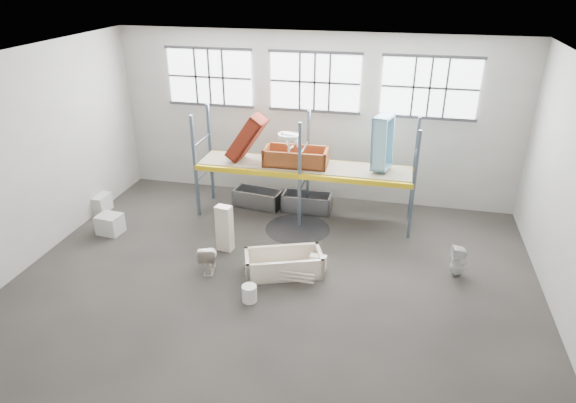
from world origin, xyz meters
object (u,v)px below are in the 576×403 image
(rust_tub_flat, at_px, (296,157))
(cistern_tall, at_px, (225,228))
(blue_tub_upright, at_px, (383,143))
(carton_near, at_px, (110,224))
(toilet_white, at_px, (459,261))
(bucket, at_px, (249,293))
(toilet_beige, at_px, (209,257))
(steel_tub_left, at_px, (258,198))
(steel_tub_right, at_px, (307,202))
(bathtub_beige, at_px, (284,263))

(rust_tub_flat, bearing_deg, cistern_tall, -120.60)
(blue_tub_upright, distance_m, carton_near, 7.68)
(cistern_tall, height_order, toilet_white, cistern_tall)
(cistern_tall, bearing_deg, bucket, -48.48)
(cistern_tall, distance_m, blue_tub_upright, 4.72)
(toilet_beige, distance_m, carton_near, 3.49)
(toilet_beige, distance_m, cistern_tall, 1.04)
(rust_tub_flat, relative_size, blue_tub_upright, 1.22)
(toilet_beige, height_order, cistern_tall, cistern_tall)
(toilet_white, relative_size, steel_tub_left, 0.55)
(toilet_beige, distance_m, rust_tub_flat, 3.86)
(steel_tub_right, bearing_deg, toilet_white, -32.18)
(bathtub_beige, distance_m, carton_near, 5.14)
(bathtub_beige, xyz_separation_m, rust_tub_flat, (-0.36, 3.00, 1.56))
(toilet_beige, bearing_deg, steel_tub_left, -105.70)
(blue_tub_upright, bearing_deg, bucket, -119.55)
(rust_tub_flat, distance_m, bucket, 4.54)
(cistern_tall, relative_size, rust_tub_flat, 0.70)
(bathtub_beige, height_order, steel_tub_left, bathtub_beige)
(toilet_beige, relative_size, steel_tub_left, 0.51)
(toilet_beige, relative_size, steel_tub_right, 0.51)
(toilet_beige, height_order, steel_tub_left, toilet_beige)
(toilet_white, bearing_deg, bathtub_beige, -89.16)
(bathtub_beige, distance_m, toilet_beige, 1.79)
(rust_tub_flat, relative_size, carton_near, 2.84)
(rust_tub_flat, height_order, carton_near, rust_tub_flat)
(cistern_tall, height_order, blue_tub_upright, blue_tub_upright)
(cistern_tall, bearing_deg, rust_tub_flat, 68.62)
(bathtub_beige, distance_m, blue_tub_upright, 4.23)
(bathtub_beige, bearing_deg, toilet_white, -8.72)
(steel_tub_left, relative_size, carton_near, 2.29)
(rust_tub_flat, distance_m, blue_tub_upright, 2.40)
(blue_tub_upright, distance_m, bucket, 5.42)
(steel_tub_left, bearing_deg, steel_tub_right, 0.82)
(blue_tub_upright, xyz_separation_m, bucket, (-2.44, -4.31, -2.20))
(bucket, bearing_deg, bathtub_beige, 69.21)
(rust_tub_flat, height_order, blue_tub_upright, blue_tub_upright)
(blue_tub_upright, bearing_deg, steel_tub_right, 170.93)
(toilet_beige, bearing_deg, toilet_white, 177.68)
(carton_near, bearing_deg, toilet_white, -0.28)
(toilet_white, bearing_deg, rust_tub_flat, -127.11)
(steel_tub_right, xyz_separation_m, carton_near, (-4.97, -2.55, 0.00))
(cistern_tall, xyz_separation_m, toilet_white, (5.73, 0.09, -0.23))
(cistern_tall, xyz_separation_m, bucket, (1.24, -1.96, -0.42))
(toilet_beige, height_order, toilet_white, toilet_white)
(toilet_beige, relative_size, cistern_tall, 0.59)
(toilet_white, height_order, carton_near, toilet_white)
(toilet_white, relative_size, rust_tub_flat, 0.44)
(steel_tub_left, xyz_separation_m, bucket, (1.13, -4.62, -0.07))
(toilet_white, relative_size, bucket, 2.02)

